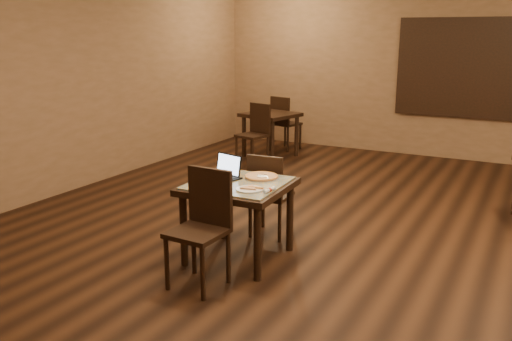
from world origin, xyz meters
The scene contains 17 objects.
ground centered at (0.00, 0.00, 0.00)m, with size 10.00×10.00×0.00m, color black.
wall_back centered at (0.00, 5.00, 1.50)m, with size 8.00×0.02×3.00m, color #8A6246.
wall_left centered at (-4.00, 0.00, 1.50)m, with size 0.02×10.00×3.00m, color #8A6246.
mural centered at (0.50, 4.96, 1.55)m, with size 2.34×0.05×1.64m.
tiled_table centered at (-0.79, -0.43, 0.66)m, with size 0.96×0.96×0.76m.
chair_main_near centered at (-0.79, -1.04, 0.57)m, with size 0.46×0.46×1.01m.
chair_main_far centered at (-0.79, 0.19, 0.52)m, with size 0.42×0.42×0.91m.
laptop centered at (-0.99, -0.32, 0.82)m, with size 0.36×0.32×0.22m.
plate centered at (-0.57, -0.61, 0.77)m, with size 0.24×0.24×0.01m, color white.
pizza_slice centered at (-0.57, -0.61, 0.79)m, with size 0.18×0.18×0.02m, color beige, non-canonical shape.
pizza_pan centered at (-0.67, -0.19, 0.77)m, with size 0.34×0.34×0.01m, color silver.
pizza_whole centered at (-0.67, -0.19, 0.78)m, with size 0.33×0.33×0.02m.
spatula centered at (-0.65, -0.21, 0.79)m, with size 0.09×0.22×0.01m, color silver.
napkin_roll centered at (-0.39, -0.57, 0.78)m, with size 0.05×0.16×0.04m.
other_table_b centered at (-2.51, 3.66, 0.64)m, with size 1.00×1.00×0.77m.
other_table_b_chair_near centered at (-2.49, 3.08, 0.56)m, with size 0.52×0.52×0.99m.
other_table_b_chair_far centered at (-2.53, 4.25, 0.56)m, with size 0.52×0.52×0.99m.
Camera 1 is at (1.68, -4.69, 2.15)m, focal length 38.00 mm.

